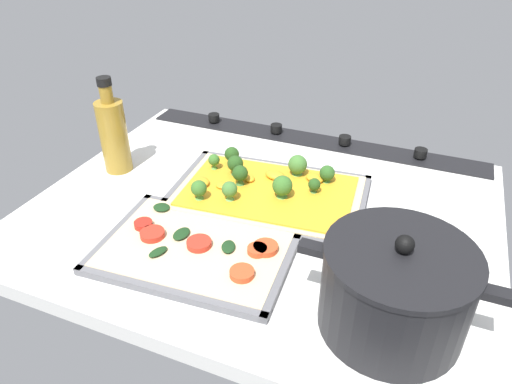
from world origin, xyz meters
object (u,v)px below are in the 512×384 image
(broccoli_pizza, at_px, (266,188))
(baking_tray_back, at_px, (197,250))
(cooking_pot, at_px, (395,289))
(oil_bottle, at_px, (113,134))
(baking_tray_front, at_px, (268,196))
(veggie_pizza_back, at_px, (198,247))

(broccoli_pizza, height_order, baking_tray_back, broccoli_pizza)
(cooking_pot, height_order, oil_bottle, oil_bottle)
(baking_tray_front, xyz_separation_m, broccoli_pizza, (0.01, -0.01, 0.02))
(baking_tray_back, bearing_deg, oil_bottle, -32.44)
(broccoli_pizza, relative_size, baking_tray_back, 1.11)
(veggie_pizza_back, height_order, cooking_pot, cooking_pot)
(baking_tray_back, relative_size, cooking_pot, 1.24)
(cooking_pot, relative_size, oil_bottle, 1.31)
(veggie_pizza_back, distance_m, oil_bottle, 0.35)
(baking_tray_front, xyz_separation_m, oil_bottle, (0.34, 0.01, 0.08))
(baking_tray_front, height_order, cooking_pot, cooking_pot)
(baking_tray_front, distance_m, cooking_pot, 0.36)
(veggie_pizza_back, xyz_separation_m, oil_bottle, (0.29, -0.18, 0.07))
(baking_tray_front, distance_m, baking_tray_back, 0.20)
(cooking_pot, bearing_deg, veggie_pizza_back, -6.51)
(cooking_pot, bearing_deg, baking_tray_front, -41.01)
(broccoli_pizza, bearing_deg, cooking_pot, 139.08)
(baking_tray_front, xyz_separation_m, baking_tray_back, (0.05, 0.20, 0.00))
(broccoli_pizza, relative_size, oil_bottle, 1.80)
(broccoli_pizza, relative_size, veggie_pizza_back, 1.21)
(baking_tray_front, bearing_deg, cooking_pot, 138.99)
(baking_tray_back, distance_m, oil_bottle, 0.35)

